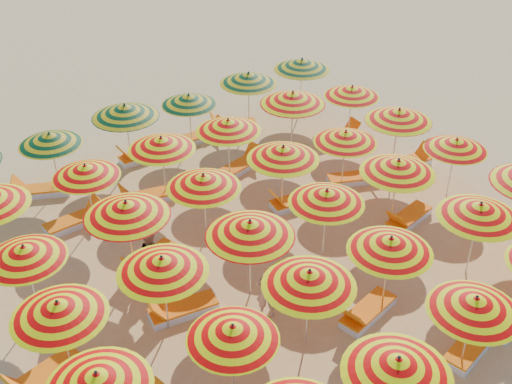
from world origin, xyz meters
TOP-DOWN VIEW (x-y plane):
  - ground at (0.00, 0.00)m, footprint 120.00×120.00m
  - umbrella_2 at (-1.49, -6.44)m, footprint 2.18×2.18m
  - umbrella_3 at (1.15, -6.08)m, footprint 2.09×2.09m
  - umbrella_6 at (-6.28, -3.54)m, footprint 2.73×2.73m
  - umbrella_7 at (-3.50, -3.82)m, footprint 2.04×2.04m
  - umbrella_8 at (-1.32, -3.54)m, footprint 2.73×2.73m
  - umbrella_9 at (1.07, -3.62)m, footprint 2.56×2.56m
  - umbrella_10 at (3.88, -3.92)m, footprint 2.22×2.22m
  - umbrella_12 at (-6.22, -1.32)m, footprint 2.30×2.30m
  - umbrella_13 at (-3.79, -1.29)m, footprint 2.41×2.41m
  - umbrella_14 at (-1.44, -1.37)m, footprint 2.59×2.59m
  - umbrella_15 at (1.14, -1.15)m, footprint 2.53×2.53m
  - umbrella_16 at (3.70, -1.19)m, footprint 2.49×2.49m
  - umbrella_17 at (6.38, -1.00)m, footprint 2.48×2.48m
  - umbrella_18 at (-6.21, 1.08)m, footprint 2.06×2.06m
  - umbrella_19 at (-3.57, 1.08)m, footprint 2.86×2.86m
  - umbrella_20 at (-1.19, 1.32)m, footprint 2.62×2.62m
  - umbrella_21 at (1.47, 1.25)m, footprint 2.60×2.60m
  - umbrella_22 at (3.82, 1.19)m, footprint 2.57×2.57m
  - umbrella_23 at (6.00, 1.10)m, footprint 2.64×2.64m
  - umbrella_25 at (-3.59, 3.85)m, footprint 2.48×2.48m
  - umbrella_26 at (-1.15, 3.91)m, footprint 2.62×2.62m
  - umbrella_27 at (1.14, 3.74)m, footprint 2.57×2.57m
  - umbrella_28 at (3.87, 3.98)m, footprint 2.81×2.81m
  - umbrella_29 at (6.27, 3.67)m, footprint 2.10×2.10m
  - umbrella_31 at (-3.80, 6.27)m, footprint 2.35×2.35m
  - umbrella_32 at (-1.23, 6.31)m, footprint 2.34×2.34m
  - umbrella_33 at (1.17, 6.38)m, footprint 2.44×2.44m
  - umbrella_34 at (3.70, 6.44)m, footprint 2.59×2.59m
  - umbrella_35 at (6.09, 6.35)m, footprint 2.72×2.72m
  - lounger_1 at (1.75, -5.90)m, footprint 1.82×0.96m
  - lounger_2 at (3.23, -5.89)m, footprint 1.80×0.83m
  - lounger_5 at (0.47, -3.70)m, footprint 1.82×0.96m
  - lounger_6 at (-6.82, -1.20)m, footprint 1.82×0.98m
  - lounger_7 at (-3.28, -1.04)m, footprint 1.80×0.82m
  - lounger_8 at (4.21, -1.41)m, footprint 1.81×0.92m
  - lounger_9 at (-3.07, 1.13)m, footprint 1.82×1.19m
  - lounger_10 at (1.98, 1.20)m, footprint 1.79×0.80m
  - lounger_11 at (4.42, 1.20)m, footprint 1.82×1.19m
  - lounger_12 at (6.60, 0.94)m, footprint 1.80×0.82m
  - lounger_13 at (-4.10, 4.07)m, footprint 1.77×0.70m
  - lounger_14 at (-1.74, 4.02)m, footprint 1.82×0.94m
  - lounger_15 at (1.73, 3.97)m, footprint 1.82×0.99m
  - lounger_16 at (5.77, 3.69)m, footprint 1.77×0.72m
  - lounger_17 at (-4.40, 6.27)m, footprint 1.82×1.23m
  - lounger_18 at (-0.73, 6.49)m, footprint 1.74×0.61m
  - lounger_19 at (1.77, 6.58)m, footprint 1.75×0.63m
  - lounger_20 at (3.11, 6.67)m, footprint 1.82×1.19m
  - beachgoer_b at (-3.24, 0.69)m, footprint 0.83×0.90m
  - beachgoer_a at (-1.55, -2.25)m, footprint 0.63×0.63m

SIDE VIEW (x-z plane):
  - ground at x=0.00m, z-range 0.00..0.00m
  - lounger_1 at x=1.75m, z-range -0.19..0.50m
  - lounger_2 at x=3.23m, z-range -0.19..0.50m
  - lounger_5 at x=0.47m, z-range -0.19..0.50m
  - lounger_6 at x=-6.82m, z-range -0.19..0.50m
  - lounger_7 at x=-3.28m, z-range -0.19..0.50m
  - lounger_8 at x=4.21m, z-range -0.19..0.50m
  - lounger_9 at x=-3.07m, z-range -0.19..0.50m
  - lounger_10 at x=1.98m, z-range -0.19..0.50m
  - lounger_11 at x=4.42m, z-range -0.19..0.50m
  - lounger_12 at x=6.60m, z-range -0.19..0.50m
  - lounger_13 at x=-4.10m, z-range -0.19..0.50m
  - lounger_14 at x=-1.74m, z-range -0.19..0.50m
  - lounger_15 at x=1.73m, z-range -0.19..0.50m
  - lounger_16 at x=5.77m, z-range -0.19..0.50m
  - lounger_17 at x=-4.40m, z-range -0.19..0.50m
  - lounger_18 at x=-0.73m, z-range -0.19..0.50m
  - lounger_19 at x=1.77m, z-range -0.19..0.50m
  - lounger_20 at x=3.11m, z-range -0.19..0.50m
  - beachgoer_a at x=-1.55m, z-range 0.00..1.48m
  - beachgoer_b at x=-3.24m, z-range 0.00..1.49m
  - umbrella_17 at x=6.38m, z-range 0.78..2.84m
  - umbrella_33 at x=1.17m, z-range 0.79..2.85m
  - umbrella_7 at x=-3.50m, z-range 0.79..2.85m
  - umbrella_25 at x=-3.59m, z-range 0.79..2.87m
  - umbrella_31 at x=-3.80m, z-range 0.79..2.88m
  - umbrella_29 at x=6.27m, z-range 0.80..2.90m
  - umbrella_18 at x=-6.21m, z-range 0.80..2.91m
  - umbrella_22 at x=3.82m, z-range 0.81..2.93m
  - umbrella_3 at x=1.15m, z-range 0.82..2.97m
  - umbrella_15 at x=1.14m, z-range 0.83..3.02m
  - umbrella_6 at x=-6.28m, z-range 0.83..3.03m
  - umbrella_26 at x=-1.15m, z-range 0.84..3.03m
  - umbrella_12 at x=-6.22m, z-range 0.84..3.04m
  - umbrella_9 at x=1.07m, z-range 0.84..3.04m
  - umbrella_20 at x=-1.19m, z-range 0.84..3.05m
  - umbrella_27 at x=1.14m, z-range 0.84..3.06m
  - umbrella_13 at x=-3.79m, z-range 0.86..3.12m
  - umbrella_34 at x=3.70m, z-range 0.86..3.12m
  - umbrella_2 at x=-1.49m, z-range 0.86..3.13m
  - umbrella_8 at x=-1.32m, z-range 0.86..3.13m
  - umbrella_10 at x=3.88m, z-range 0.87..3.15m
  - umbrella_16 at x=3.70m, z-range 0.87..3.16m
  - umbrella_35 at x=6.09m, z-range 0.87..3.16m
  - umbrella_21 at x=1.47m, z-range 0.87..3.17m
  - umbrella_23 at x=6.00m, z-range 0.88..3.20m
  - umbrella_32 at x=-1.23m, z-range 0.90..3.25m
  - umbrella_14 at x=-1.44m, z-range 0.90..3.26m
  - umbrella_19 at x=-3.57m, z-range 0.90..3.27m
  - umbrella_28 at x=3.87m, z-range 0.90..3.28m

